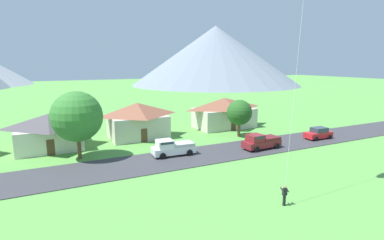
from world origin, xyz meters
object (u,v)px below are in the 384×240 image
house_left_center (49,130)px  house_right_center (138,120)px  house_rightmost (224,112)px  tree_near_left (77,117)px  pickup_truck_maroon_west_side (261,141)px  pickup_truck_white_east_side (172,147)px  tree_left_of_center (239,113)px  parked_car_red_mid_west (318,133)px

house_left_center → house_right_center: bearing=2.0°
house_rightmost → tree_near_left: (-24.71, -7.54, 2.40)m
tree_near_left → pickup_truck_maroon_west_side: (21.82, -6.19, -4.03)m
house_left_center → house_right_center: size_ratio=0.96×
tree_near_left → pickup_truck_white_east_side: bearing=-20.0°
house_left_center → pickup_truck_white_east_side: house_left_center is taller
house_rightmost → tree_left_of_center: size_ratio=1.88×
house_rightmost → pickup_truck_white_east_side: house_rightmost is taller
house_rightmost → tree_left_of_center: (-1.54, -6.80, 1.05)m
parked_car_red_mid_west → pickup_truck_maroon_west_side: (-11.08, -0.46, 0.19)m
house_right_center → pickup_truck_maroon_west_side: size_ratio=1.68×
pickup_truck_maroon_west_side → pickup_truck_white_east_side: (-11.51, 2.45, 0.00)m
pickup_truck_maroon_west_side → pickup_truck_white_east_side: 11.77m
tree_near_left → house_left_center: bearing=114.7°
house_right_center → pickup_truck_white_east_side: house_right_center is taller
tree_near_left → parked_car_red_mid_west: size_ratio=1.89×
house_rightmost → tree_near_left: size_ratio=1.33×
house_left_center → pickup_truck_white_east_side: (13.33, -10.32, -1.33)m
tree_near_left → tree_left_of_center: size_ratio=1.41×
house_left_center → pickup_truck_maroon_west_side: bearing=-27.2°
house_left_center → pickup_truck_maroon_west_side: 27.96m
house_left_center → pickup_truck_maroon_west_side: house_left_center is taller
house_left_center → tree_near_left: tree_near_left is taller
parked_car_red_mid_west → pickup_truck_maroon_west_side: pickup_truck_maroon_west_side is taller
house_left_center → house_rightmost: size_ratio=0.79×
pickup_truck_white_east_side → tree_left_of_center: bearing=19.2°
parked_car_red_mid_west → pickup_truck_white_east_side: 22.68m
house_left_center → house_rightmost: bearing=2.0°
house_right_center → parked_car_red_mid_west: 27.07m
tree_left_of_center → tree_near_left: bearing=-178.2°
house_right_center → house_rightmost: (15.63, 0.54, -0.06)m
pickup_truck_white_east_side → house_rightmost: bearing=38.1°
house_right_center → house_rightmost: bearing=2.0°
house_right_center → house_rightmost: house_right_center is taller
tree_near_left → parked_car_red_mid_west: (32.90, -5.73, -4.22)m
house_right_center → tree_near_left: tree_near_left is taller
parked_car_red_mid_west → house_rightmost: bearing=121.7°
house_rightmost → pickup_truck_white_east_side: (-14.40, -11.28, -1.63)m
tree_left_of_center → parked_car_red_mid_west: 12.04m
tree_near_left → pickup_truck_white_east_side: (10.31, -3.74, -4.03)m
pickup_truck_maroon_west_side → pickup_truck_white_east_side: size_ratio=1.00×
house_right_center → pickup_truck_white_east_side: bearing=-83.5°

